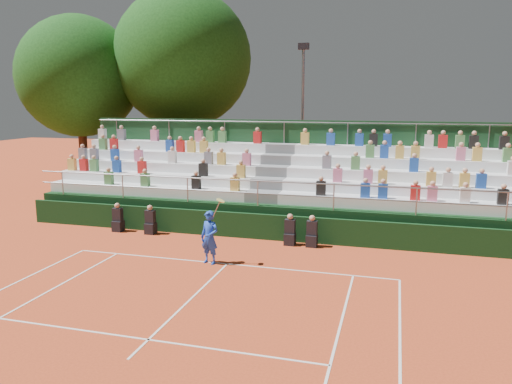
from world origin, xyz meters
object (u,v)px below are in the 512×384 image
(tree_west, at_px, (79,77))
(floodlight_mast, at_px, (303,108))
(tree_east, at_px, (183,59))
(tennis_player, at_px, (210,237))

(tree_west, xyz_separation_m, floodlight_mast, (12.98, 2.15, -1.77))
(tree_west, xyz_separation_m, tree_east, (5.83, 1.84, 1.03))
(tennis_player, distance_m, tree_west, 17.74)
(tennis_player, height_order, tree_east, tree_east)
(tennis_player, height_order, tree_west, tree_west)
(tree_east, xyz_separation_m, floodlight_mast, (7.15, 0.32, -2.80))
(tree_west, relative_size, floodlight_mast, 1.21)
(tree_west, bearing_deg, floodlight_mast, 9.42)
(floodlight_mast, bearing_deg, tennis_player, -92.34)
(tree_east, bearing_deg, tree_west, -162.51)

